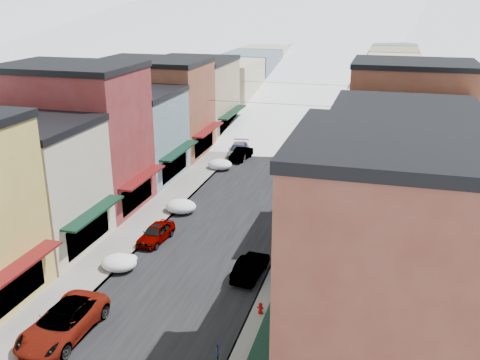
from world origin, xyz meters
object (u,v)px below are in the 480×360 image
Objects in this scene: fire_hydrant at (260,308)px; trash_can at (282,255)px; car_silver_sedan at (156,233)px; car_green_sedan at (250,267)px; car_white_suv at (63,323)px; car_dark_hatch at (241,154)px; streetlamp_near at (309,179)px.

trash_can reaches higher than fire_hydrant.
car_green_sedan reaches higher than car_silver_sedan.
car_silver_sedan is 0.96× the size of car_green_sedan.
fire_hydrant is at bearing 27.73° from car_white_suv.
car_dark_hatch is at bearing 107.41° from fire_hydrant.
fire_hydrant is at bearing -89.65° from trash_can.
car_white_suv is 34.70m from car_dark_hatch.
car_silver_sedan is 0.94× the size of streetlamp_near.
car_dark_hatch is at bearing -68.81° from car_green_sedan.
car_white_suv is at bearing -154.16° from fire_hydrant.
car_white_suv is 11.11m from fire_hydrant.
car_green_sedan is at bearing 49.96° from car_white_suv.
car_green_sedan reaches higher than car_dark_hatch.
car_silver_sedan is 10.00m from trash_can.
streetlamp_near reaches higher than car_white_suv.
fire_hydrant is (1.72, -4.37, -0.23)m from car_green_sedan.
car_white_suv is at bearing -130.98° from trash_can.
streetlamp_near is at bearing 66.97° from car_white_suv.
trash_can is (9.95, -0.98, 0.01)m from car_silver_sedan.
fire_hydrant is (9.36, -29.85, -0.21)m from car_dark_hatch.
car_white_suv reaches higher than trash_can.
fire_hydrant is 6.62m from trash_can.
car_dark_hatch reaches higher than fire_hydrant.
streetlamp_near reaches higher than trash_can.
car_silver_sedan is (0.00, 12.44, -0.15)m from car_white_suv.
trash_can is (9.95, 11.46, -0.14)m from car_white_suv.
car_white_suv is 5.62× the size of trash_can.
trash_can is 10.67m from streetlamp_near.
car_white_suv is at bearing 52.57° from car_green_sedan.
car_green_sedan is (7.64, -25.48, 0.02)m from car_dark_hatch.
streetlamp_near is at bearing 88.76° from trash_can.
trash_can is 0.25× the size of streetlamp_near.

